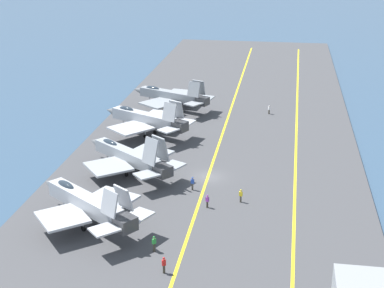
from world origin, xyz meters
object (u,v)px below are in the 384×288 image
Objects in this scene: crew_purple_vest at (207,201)px; crew_white_vest at (269,109)px; crew_red_vest at (164,264)px; parked_jet_third at (146,119)px; parked_jet_fourth at (171,96)px; crew_green_vest at (154,243)px; crew_blue_vest at (192,183)px; crew_yellow_vest at (241,195)px; parked_jet_nearest at (87,203)px; parked_jet_second at (129,156)px.

crew_white_vest is at bearing -8.63° from crew_purple_vest.
crew_red_vest is 1.07× the size of crew_white_vest.
parked_jet_third is 27.87m from crew_purple_vest.
parked_jet_third reaches higher than parked_jet_fourth.
crew_green_vest is (-35.37, -9.26, -1.76)m from parked_jet_third.
crew_white_vest is 0.92× the size of crew_blue_vest.
parked_jet_third is at bearing 127.09° from crew_white_vest.
parked_jet_fourth reaches higher than crew_white_vest.
parked_jet_third is at bearing 28.59° from crew_blue_vest.
crew_yellow_vest is (-2.54, -6.38, -0.05)m from crew_blue_vest.
crew_blue_vest is at bearing -5.54° from crew_green_vest.
crew_red_vest is 1.05× the size of crew_purple_vest.
parked_jet_fourth is 9.01× the size of crew_blue_vest.
crew_green_vest is at bearing -170.93° from parked_jet_fourth.
parked_jet_nearest is 0.98× the size of parked_jet_second.
crew_white_vest is at bearing -30.72° from parked_jet_second.
parked_jet_fourth is at bearing 23.37° from crew_yellow_vest.
parked_jet_nearest is 0.96× the size of parked_jet_third.
crew_green_vest is 1.06× the size of crew_purple_vest.
crew_red_vest is at bearing -154.42° from crew_green_vest.
crew_purple_vest is at bearing -151.38° from parked_jet_third.
parked_jet_fourth is 35.40m from crew_blue_vest.
parked_jet_nearest is 9.95m from crew_green_vest.
crew_white_vest is (0.21, -17.91, -1.74)m from parked_jet_fourth.
crew_purple_vest is at bearing -63.25° from parked_jet_nearest.
crew_blue_vest is at bearing -164.51° from parked_jet_fourth.
parked_jet_nearest is at bearing 117.24° from crew_yellow_vest.
crew_red_vest is 0.99× the size of crew_green_vest.
parked_jet_second is at bearing -2.97° from parked_jet_nearest.
parked_jet_third is at bearing 14.67° from crew_green_vest.
parked_jet_nearest is 15.16m from crew_blue_vest.
parked_jet_nearest reaches higher than crew_white_vest.
parked_jet_second is 21.39m from crew_green_vest.
parked_jet_second is 10.41m from crew_blue_vest.
crew_blue_vest is (-19.76, -10.77, -1.75)m from parked_jet_third.
parked_jet_third is at bearing 28.62° from crew_purple_vest.
crew_green_vest is 0.99× the size of crew_blue_vest.
parked_jet_third is (15.53, 1.36, 0.33)m from parked_jet_second.
parked_jet_second is 8.95× the size of crew_red_vest.
parked_jet_third is 9.06× the size of crew_green_vest.
crew_red_vest reaches higher than crew_white_vest.
parked_jet_fourth is 39.93m from crew_yellow_vest.
crew_green_vest is 1.08× the size of crew_white_vest.
parked_jet_nearest is 18.74m from crew_yellow_vest.
crew_blue_vest is (15.61, -1.51, 0.01)m from crew_green_vest.
crew_yellow_vest is (-22.30, -17.15, -1.80)m from parked_jet_third.
parked_jet_nearest is at bearing 179.04° from parked_jet_fourth.
parked_jet_second reaches higher than crew_red_vest.
crew_purple_vest is (-38.73, -11.99, -1.72)m from parked_jet_fourth.
parked_jet_nearest is 49.09m from crew_white_vest.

